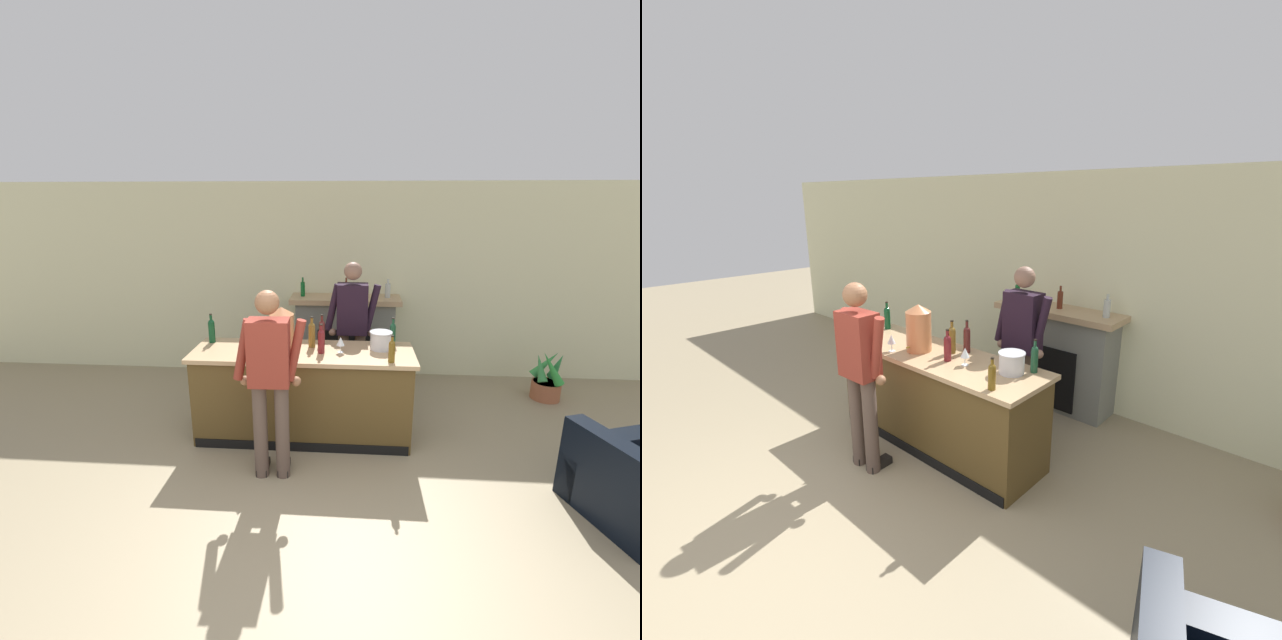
% 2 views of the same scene
% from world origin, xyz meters
% --- Properties ---
extents(ground_plane, '(24.00, 24.00, 0.00)m').
position_xyz_m(ground_plane, '(0.00, 0.00, 0.00)').
color(ground_plane, gray).
extents(wall_back_panel, '(12.00, 0.07, 2.75)m').
position_xyz_m(wall_back_panel, '(0.00, 3.84, 1.38)').
color(wall_back_panel, beige).
rests_on(wall_back_panel, ground_plane).
extents(bar_counter, '(2.32, 0.74, 0.98)m').
position_xyz_m(bar_counter, '(-0.22, 1.98, 0.49)').
color(bar_counter, '#513C1C').
rests_on(bar_counter, ground_plane).
extents(fireplace_stone, '(1.51, 0.52, 1.48)m').
position_xyz_m(fireplace_stone, '(0.19, 3.58, 0.62)').
color(fireplace_stone, slate).
rests_on(fireplace_stone, ground_plane).
extents(person_customer, '(0.66, 0.31, 1.77)m').
position_xyz_m(person_customer, '(-0.43, 1.24, 0.98)').
color(person_customer, brown).
rests_on(person_customer, ground_plane).
extents(person_bartender, '(0.66, 0.30, 1.82)m').
position_xyz_m(person_bartender, '(0.29, 2.69, 1.01)').
color(person_bartender, '#4D3B2E').
rests_on(person_bartender, ground_plane).
extents(copper_dispenser, '(0.26, 0.30, 0.48)m').
position_xyz_m(copper_dispenser, '(-0.43, 1.94, 1.22)').
color(copper_dispenser, '#C1774A').
rests_on(copper_dispenser, bar_counter).
extents(ice_bucket_steel, '(0.24, 0.24, 0.19)m').
position_xyz_m(ice_bucket_steel, '(0.59, 2.09, 1.07)').
color(ice_bucket_steel, silver).
rests_on(ice_bucket_steel, bar_counter).
extents(wine_bottle_burgundy_dark, '(0.07, 0.07, 0.31)m').
position_xyz_m(wine_bottle_burgundy_dark, '(-0.03, 1.93, 1.12)').
color(wine_bottle_burgundy_dark, maroon).
rests_on(wine_bottle_burgundy_dark, bar_counter).
extents(wine_bottle_cabernet_heavy, '(0.07, 0.07, 0.33)m').
position_xyz_m(wine_bottle_cabernet_heavy, '(-0.14, 2.11, 1.13)').
color(wine_bottle_cabernet_heavy, brown).
rests_on(wine_bottle_cabernet_heavy, bar_counter).
extents(wine_bottle_rose_blush, '(0.06, 0.06, 0.30)m').
position_xyz_m(wine_bottle_rose_blush, '(0.73, 2.24, 1.11)').
color(wine_bottle_rose_blush, '#18442A').
rests_on(wine_bottle_rose_blush, bar_counter).
extents(wine_bottle_riesling_slim, '(0.07, 0.07, 0.33)m').
position_xyz_m(wine_bottle_riesling_slim, '(-0.04, 2.21, 1.13)').
color(wine_bottle_riesling_slim, '#491C1A').
rests_on(wine_bottle_riesling_slim, bar_counter).
extents(wine_bottle_merlot_tall, '(0.07, 0.07, 0.32)m').
position_xyz_m(wine_bottle_merlot_tall, '(-1.26, 2.19, 1.12)').
color(wine_bottle_merlot_tall, '#0E4021').
rests_on(wine_bottle_merlot_tall, bar_counter).
extents(wine_bottle_chardonnay_pale, '(0.06, 0.06, 0.27)m').
position_xyz_m(wine_bottle_chardonnay_pale, '(0.67, 1.72, 1.10)').
color(wine_bottle_chardonnay_pale, brown).
rests_on(wine_bottle_chardonnay_pale, bar_counter).
extents(wine_glass_front_right, '(0.08, 0.08, 0.17)m').
position_xyz_m(wine_glass_front_right, '(0.17, 1.95, 1.10)').
color(wine_glass_front_right, silver).
rests_on(wine_glass_front_right, bar_counter).
extents(wine_glass_by_dispenser, '(0.08, 0.08, 0.18)m').
position_xyz_m(wine_glass_by_dispenser, '(-0.62, 1.74, 1.10)').
color(wine_glass_by_dispenser, silver).
rests_on(wine_glass_by_dispenser, bar_counter).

